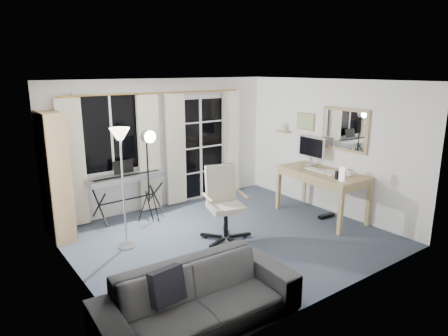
# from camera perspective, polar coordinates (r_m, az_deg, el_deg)

# --- Properties ---
(floor) EXTENTS (4.50, 4.00, 0.02)m
(floor) POSITION_cam_1_polar(r_m,az_deg,el_deg) (6.33, 0.69, -10.04)
(floor) COLOR #384252
(floor) RESTS_ON ground
(window) EXTENTS (1.20, 0.08, 1.40)m
(window) POSITION_cam_1_polar(r_m,az_deg,el_deg) (7.10, -15.88, 4.81)
(window) COLOR white
(window) RESTS_ON floor
(french_door) EXTENTS (1.32, 0.09, 2.11)m
(french_door) POSITION_cam_1_polar(r_m,az_deg,el_deg) (7.98, -3.49, 2.82)
(french_door) COLOR white
(french_door) RESTS_ON floor
(curtains) EXTENTS (3.60, 0.07, 2.13)m
(curtains) POSITION_cam_1_polar(r_m,az_deg,el_deg) (7.45, -8.86, 2.42)
(curtains) COLOR gold
(curtains) RESTS_ON floor
(bookshelf) EXTENTS (0.34, 0.92, 1.96)m
(bookshelf) POSITION_cam_1_polar(r_m,az_deg,el_deg) (6.64, -23.33, -1.44)
(bookshelf) COLOR #A47C56
(bookshelf) RESTS_ON floor
(torchiere_lamp) EXTENTS (0.34, 0.34, 1.78)m
(torchiere_lamp) POSITION_cam_1_polar(r_m,az_deg,el_deg) (5.77, -14.52, 2.16)
(torchiere_lamp) COLOR #B2B2B7
(torchiere_lamp) RESTS_ON floor
(keyboard_piano) EXTENTS (1.35, 0.68, 0.97)m
(keyboard_piano) POSITION_cam_1_polar(r_m,az_deg,el_deg) (7.05, -13.76, -1.48)
(keyboard_piano) COLOR black
(keyboard_piano) RESTS_ON floor
(studio_light) EXTENTS (0.31, 0.33, 1.64)m
(studio_light) POSITION_cam_1_polar(r_m,az_deg,el_deg) (6.67, -10.77, 2.91)
(studio_light) COLOR black
(studio_light) RESTS_ON floor
(office_chair) EXTENTS (0.79, 0.79, 1.14)m
(office_chair) POSITION_cam_1_polar(r_m,az_deg,el_deg) (6.12, -0.17, -4.06)
(office_chair) COLOR black
(office_chair) RESTS_ON floor
(desk) EXTENTS (0.85, 1.60, 0.84)m
(desk) POSITION_cam_1_polar(r_m,az_deg,el_deg) (7.17, 13.85, -1.24)
(desk) COLOR #A47C54
(desk) RESTS_ON floor
(monitor) EXTENTS (0.21, 0.60, 0.52)m
(monitor) POSITION_cam_1_polar(r_m,az_deg,el_deg) (7.51, 12.39, 2.82)
(monitor) COLOR silver
(monitor) RESTS_ON desk
(desk_clutter) EXTENTS (0.52, 0.95, 1.06)m
(desk_clutter) POSITION_cam_1_polar(r_m,az_deg,el_deg) (6.99, 14.91, -2.36)
(desk_clutter) COLOR white
(desk_clutter) RESTS_ON desk
(mug) EXTENTS (0.14, 0.11, 0.14)m
(mug) POSITION_cam_1_polar(r_m,az_deg,el_deg) (6.91, 17.63, -0.59)
(mug) COLOR silver
(mug) RESTS_ON desk
(wall_mirror) EXTENTS (0.04, 0.94, 0.74)m
(wall_mirror) POSITION_cam_1_polar(r_m,az_deg,el_deg) (7.19, 16.84, 5.26)
(wall_mirror) COLOR #A47C56
(wall_mirror) RESTS_ON floor
(framed_print) EXTENTS (0.03, 0.42, 0.32)m
(framed_print) POSITION_cam_1_polar(r_m,az_deg,el_deg) (7.76, 11.59, 6.54)
(framed_print) COLOR #A47C56
(framed_print) RESTS_ON floor
(wall_shelf) EXTENTS (0.16, 0.30, 0.18)m
(wall_shelf) POSITION_cam_1_polar(r_m,az_deg,el_deg) (8.08, 8.57, 5.58)
(wall_shelf) COLOR #A47C56
(wall_shelf) RESTS_ON floor
(sofa) EXTENTS (2.13, 0.71, 0.82)m
(sofa) POSITION_cam_1_polar(r_m,az_deg,el_deg) (4.22, -3.67, -16.77)
(sofa) COLOR #2C2B2E
(sofa) RESTS_ON floor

